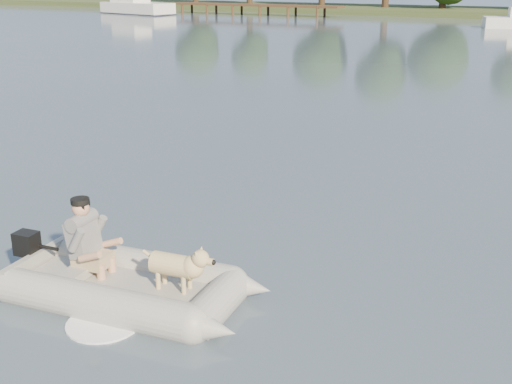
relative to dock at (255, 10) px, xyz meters
The scene contains 7 objects.
water 58.14m from the dock, 63.43° to the right, with size 160.00×160.00×0.00m, color slate.
dock is the anchor object (origin of this frame).
dinghy 58.27m from the dock, 63.41° to the right, with size 4.30×2.87×1.29m, color gray, non-canonical shape.
man 58.00m from the dock, 64.00° to the right, with size 0.67×0.58×1.00m, color slate, non-canonical shape.
dog 58.44m from the dock, 62.84° to the right, with size 0.87×0.31×0.58m, color tan, non-canonical shape.
outboard_motor 57.75m from the dock, 64.85° to the right, with size 0.39×0.27×0.73m, color black, non-canonical shape.
cabin_cruiser 11.93m from the dock, 158.58° to the right, with size 8.64×3.09×2.68m, color white, non-canonical shape.
Camera 1 is at (4.82, -5.67, 3.82)m, focal length 45.00 mm.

